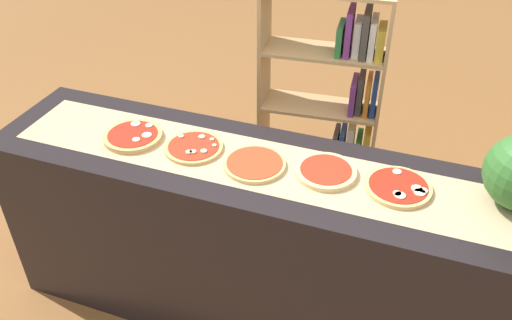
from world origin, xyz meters
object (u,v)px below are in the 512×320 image
(pizza_mushroom_1, at_px, (194,147))
(pizza_plain_2, at_px, (255,164))
(pizza_mozzarella_0, at_px, (133,136))
(bookshelf, at_px, (336,108))
(pizza_plain_3, at_px, (326,171))
(pizza_mozzarella_4, at_px, (398,187))

(pizza_mushroom_1, bearing_deg, pizza_plain_2, -5.18)
(pizza_mozzarella_0, bearing_deg, pizza_plain_2, -1.01)
(bookshelf, bearing_deg, pizza_mushroom_1, -113.78)
(pizza_mozzarella_0, bearing_deg, pizza_mushroom_1, 3.16)
(pizza_mushroom_1, bearing_deg, pizza_mozzarella_0, -176.84)
(pizza_mozzarella_0, xyz_separation_m, pizza_plain_3, (0.89, 0.04, -0.00))
(pizza_mozzarella_0, relative_size, pizza_plain_3, 1.04)
(pizza_plain_2, xyz_separation_m, bookshelf, (0.14, 1.02, -0.26))
(pizza_mushroom_1, xyz_separation_m, bookshelf, (0.44, 0.99, -0.26))
(bookshelf, bearing_deg, pizza_plain_2, -97.80)
(pizza_mozzarella_0, xyz_separation_m, pizza_mozzarella_4, (1.19, 0.04, -0.00))
(pizza_mozzarella_0, relative_size, pizza_plain_2, 1.01)
(pizza_mushroom_1, relative_size, pizza_mozzarella_4, 0.97)
(pizza_plain_2, height_order, pizza_mozzarella_4, pizza_mozzarella_4)
(pizza_mozzarella_0, relative_size, pizza_mozzarella_4, 1.00)
(pizza_mozzarella_0, height_order, pizza_mozzarella_4, pizza_mozzarella_0)
(pizza_mozzarella_4, bearing_deg, pizza_plain_2, -175.21)
(pizza_mozzarella_4, bearing_deg, bookshelf, 115.30)
(pizza_mushroom_1, distance_m, pizza_mozzarella_4, 0.89)
(pizza_plain_3, xyz_separation_m, pizza_mozzarella_4, (0.30, 0.00, -0.00))
(pizza_plain_2, bearing_deg, bookshelf, 82.20)
(pizza_mozzarella_0, distance_m, pizza_plain_3, 0.89)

